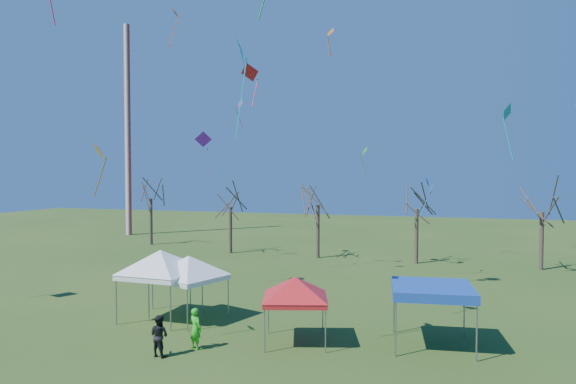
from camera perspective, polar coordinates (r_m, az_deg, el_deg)
name	(u,v)px	position (r m, az deg, el deg)	size (l,w,h in m)	color
ground	(234,356)	(22.07, -6.02, -17.63)	(140.00, 140.00, 0.00)	#2B4A17
radio_mast	(128,130)	(64.42, -17.38, 6.56)	(0.70, 0.70, 25.00)	silver
tree_0	(151,182)	(54.79, -15.02, 1.08)	(3.83, 3.83, 8.44)	#3D2D21
tree_1	(230,191)	(47.69, -6.44, 0.15)	(3.42, 3.42, 7.54)	#3D2D21
tree_2	(318,186)	(44.75, 3.35, 0.67)	(3.71, 3.71, 8.18)	#3D2D21
tree_3	(417,190)	(43.23, 14.13, 0.27)	(3.59, 3.59, 7.91)	#3D2D21
tree_4	(542,191)	(43.74, 26.42, 0.10)	(3.58, 3.58, 7.89)	#3D2D21
tent_white_west	(160,255)	(26.96, -13.99, -6.77)	(4.65, 4.65, 4.10)	gray
tent_white_mid	(189,260)	(26.70, -10.98, -7.44)	(4.02, 4.02, 3.75)	gray
tent_red	(295,281)	(22.74, 0.82, -9.89)	(3.68, 3.68, 3.37)	gray
tent_blue	(432,290)	(23.21, 15.73, -10.45)	(3.71, 3.71, 2.64)	gray
person_dark	(159,336)	(22.26, -14.13, -15.21)	(0.82, 0.64, 1.69)	black
person_green	(195,328)	(22.77, -10.24, -14.69)	(0.64, 0.42, 1.75)	green
kite_22	(428,183)	(37.29, 15.26, 0.97)	(0.88, 0.92, 2.83)	#1683F1
kite_19	(364,151)	(40.55, 8.48, 4.49)	(0.84, 1.01, 2.32)	#209416
kite_11	(250,72)	(38.12, -4.23, 13.14)	(1.65, 1.23, 3.23)	red
kite_18	(330,33)	(30.33, 4.71, 17.20)	(0.75, 0.74, 1.62)	#E95E0C
kite_17	(507,113)	(26.16, 23.13, 8.04)	(0.73, 0.95, 2.71)	#0B8BA8
kite_1	(99,151)	(22.45, -20.22, 4.26)	(1.15, 1.17, 2.33)	orange
kite_5	(241,53)	(20.43, -5.22, 15.15)	(0.80, 1.28, 3.95)	#0EC5D5
kite_13	(240,104)	(43.92, -5.36, 9.71)	(0.92, 0.93, 2.42)	#D12E66
kite_2	(203,139)	(43.67, -9.39, 5.79)	(1.61, 1.30, 3.57)	purple
kite_7	(175,13)	(36.87, -12.42, 18.84)	(0.90, 1.09, 2.83)	#F4510C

